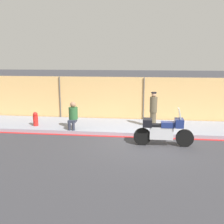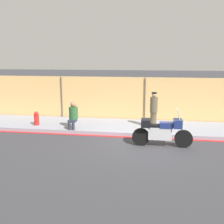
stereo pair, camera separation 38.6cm
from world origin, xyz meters
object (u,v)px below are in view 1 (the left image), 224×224
object	(u,v)px
person_seated_on_curb	(73,114)
fire_hydrant	(36,119)
motorcycle	(163,131)
officer_standing	(153,109)

from	to	relation	value
person_seated_on_curb	fire_hydrant	bearing A→B (deg)	172.25
person_seated_on_curb	fire_hydrant	world-z (taller)	person_seated_on_curb
motorcycle	person_seated_on_curb	bearing A→B (deg)	159.38
officer_standing	fire_hydrant	xyz separation A→B (m)	(-5.72, -0.42, -0.54)
officer_standing	person_seated_on_curb	bearing A→B (deg)	-169.58
motorcycle	officer_standing	size ratio (longest dim) A/B	1.39
motorcycle	fire_hydrant	distance (m)	6.30
person_seated_on_curb	officer_standing	bearing A→B (deg)	10.42
person_seated_on_curb	fire_hydrant	size ratio (longest dim) A/B	1.85
motorcycle	fire_hydrant	size ratio (longest dim) A/B	3.45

